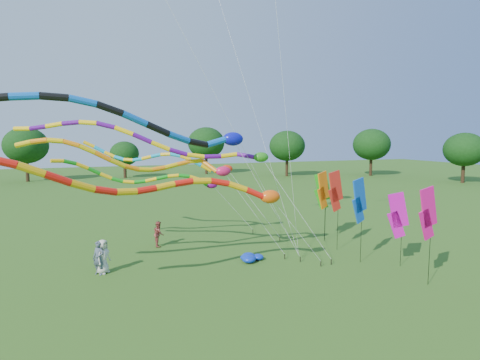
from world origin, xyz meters
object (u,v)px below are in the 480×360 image
object	(u,v)px
person_b	(98,258)
blue_nylon_heap	(258,258)
person_a	(103,256)
person_c	(159,234)
tube_kite_red	(180,187)
tube_kite_orange	(156,162)

from	to	relation	value
person_b	blue_nylon_heap	bearing A→B (deg)	34.50
person_a	person_b	xyz separation A→B (m)	(-0.23, -0.13, -0.02)
person_a	person_b	world-z (taller)	person_a
person_b	person_c	size ratio (longest dim) A/B	1.06
tube_kite_red	blue_nylon_heap	world-z (taller)	tube_kite_red
tube_kite_red	person_c	world-z (taller)	tube_kite_red
tube_kite_red	tube_kite_orange	world-z (taller)	tube_kite_orange
person_a	person_c	bearing A→B (deg)	-0.84
blue_nylon_heap	person_a	size ratio (longest dim) A/B	0.82
tube_kite_orange	person_a	size ratio (longest dim) A/B	7.43
person_a	person_c	distance (m)	5.28
tube_kite_orange	person_c	bearing A→B (deg)	83.09
tube_kite_orange	person_a	xyz separation A→B (m)	(-2.61, 0.87, -4.75)
blue_nylon_heap	person_b	world-z (taller)	person_b
tube_kite_red	tube_kite_orange	size ratio (longest dim) A/B	1.17
tube_kite_orange	person_b	world-z (taller)	tube_kite_orange
blue_nylon_heap	person_c	size ratio (longest dim) A/B	0.89
tube_kite_red	tube_kite_orange	bearing A→B (deg)	94.22
tube_kite_orange	person_b	size ratio (longest dim) A/B	7.59
tube_kite_orange	person_a	world-z (taller)	tube_kite_orange
blue_nylon_heap	person_c	world-z (taller)	person_c
person_b	person_c	distance (m)	5.52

